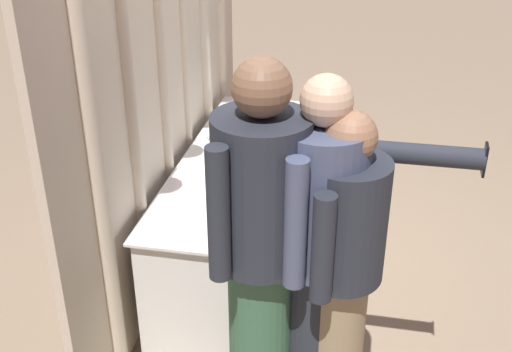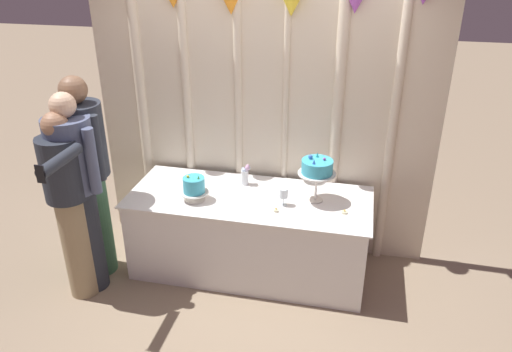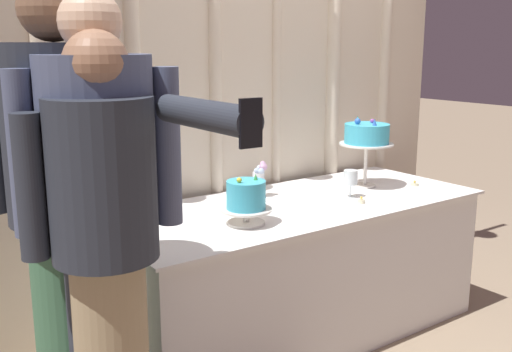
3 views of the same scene
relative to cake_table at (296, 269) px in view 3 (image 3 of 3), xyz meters
name	(u,v)px [view 3 (image 3 of 3)]	position (x,y,z in m)	size (l,w,h in m)	color
ground_plane	(307,339)	(0.00, -0.10, -0.37)	(24.00, 24.00, 0.00)	gray
draped_curtain	(243,64)	(-0.01, 0.48, 1.06)	(3.03, 0.20, 2.66)	beige
cake_table	(296,269)	(0.00, 0.00, 0.00)	(2.04, 0.84, 0.73)	white
cake_display_nearleft	(246,198)	(-0.43, -0.15, 0.49)	(0.24, 0.24, 0.23)	silver
cake_display_nearright	(367,136)	(0.55, 0.05, 0.66)	(0.31, 0.31, 0.41)	silver
wine_glass	(351,178)	(0.30, -0.08, 0.47)	(0.07, 0.07, 0.15)	silver
flower_vase	(259,180)	(-0.09, 0.22, 0.46)	(0.08, 0.08, 0.19)	silver
tealight_far_left	(361,201)	(0.27, -0.20, 0.38)	(0.04, 0.04, 0.04)	beige
tealight_near_left	(414,184)	(0.80, -0.11, 0.37)	(0.05, 0.05, 0.03)	beige
guest_man_pink_jacket	(66,215)	(-1.30, -0.30, 0.59)	(0.52, 0.52, 1.77)	#3D6B4C
guest_man_dark_suit	(103,237)	(-1.26, -0.52, 0.56)	(0.50, 0.45, 1.71)	#282D38
guest_girl_blue_dress	(108,264)	(-1.28, -0.62, 0.51)	(0.47, 0.71, 1.59)	#9E8966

